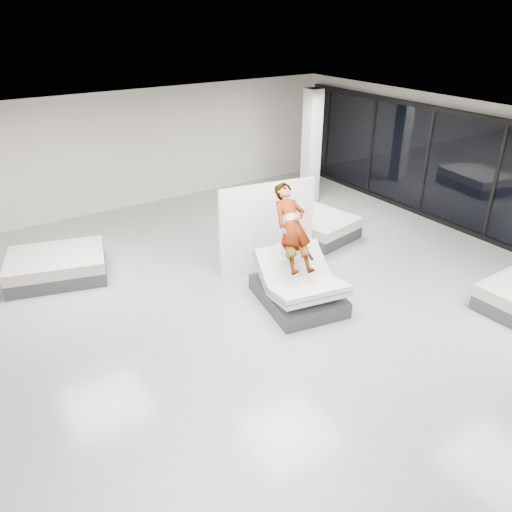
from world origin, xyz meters
name	(u,v)px	position (x,y,z in m)	size (l,w,h in m)	color
room	(295,234)	(0.00, 0.00, 1.60)	(14.00, 14.04, 3.20)	#B2AFA8
hero_bed	(298,287)	(0.28, 0.18, 0.34)	(1.65, 2.00, 1.12)	#3A3B40
person	(292,241)	(0.34, 0.50, 1.19)	(0.66, 0.43, 1.80)	slate
remote	(311,257)	(0.49, 0.12, 0.96)	(0.05, 0.14, 0.03)	black
divider_panel	(267,227)	(0.60, 1.73, 0.97)	(2.13, 0.10, 1.94)	white
flat_bed_right_far	(314,225)	(2.59, 2.55, 0.27)	(1.78, 2.16, 0.53)	#3A3B40
flat_bed_left_far	(57,266)	(-3.35, 3.79, 0.27)	(2.27, 1.93, 0.53)	#3A3B40
column	(311,147)	(4.00, 4.50, 1.60)	(0.40, 0.40, 3.20)	silver
storefront_glazing	(496,183)	(5.90, 0.00, 1.45)	(0.12, 13.40, 2.92)	#1C222F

